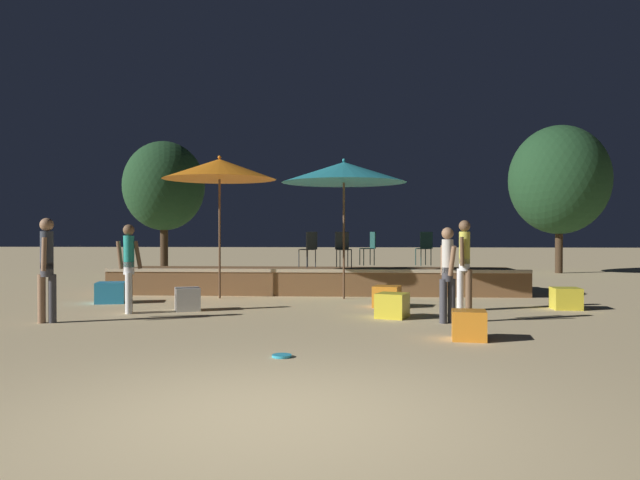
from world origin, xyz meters
name	(u,v)px	position (x,y,z in m)	size (l,w,h in m)	color
ground_plane	(268,417)	(0.00, 0.00, 0.00)	(120.00, 120.00, 0.00)	#D1B784
wooden_deck	(318,280)	(-0.29, 11.08, 0.29)	(10.30, 2.65, 0.66)	brown
patio_umbrella_0	(344,172)	(0.43, 9.32, 2.94)	(2.90, 2.90, 3.26)	brown
patio_umbrella_1	(219,169)	(-2.48, 9.25, 3.02)	(2.65, 2.65, 3.34)	brown
cube_seat_0	(566,298)	(4.93, 7.62, 0.22)	(0.55, 0.55, 0.43)	yellow
cube_seat_1	(111,293)	(-4.64, 8.16, 0.23)	(0.74, 0.74, 0.45)	#2D9EDB
cube_seat_2	(469,325)	(2.34, 3.87, 0.21)	(0.53, 0.53, 0.42)	orange
cube_seat_3	(392,306)	(1.37, 6.12, 0.22)	(0.67, 0.67, 0.45)	yellow
cube_seat_4	(387,296)	(1.35, 7.76, 0.22)	(0.63, 0.63, 0.44)	orange
cube_seat_5	(188,299)	(-2.60, 6.93, 0.23)	(0.60, 0.60, 0.45)	white
person_0	(129,265)	(-3.61, 6.46, 0.92)	(0.48, 0.29, 1.70)	white
person_1	(47,265)	(-4.53, 5.14, 0.99)	(0.30, 0.54, 1.79)	#3F3F47
person_2	(464,261)	(2.86, 7.28, 0.98)	(0.29, 0.47, 1.78)	brown
person_3	(448,272)	(2.27, 5.53, 0.87)	(0.28, 0.46, 1.63)	#3F3F47
bistro_chair_0	(370,245)	(1.08, 11.74, 1.20)	(0.44, 0.44, 0.90)	#1E4C47
bistro_chair_1	(425,245)	(2.54, 11.63, 1.20)	(0.45, 0.45, 0.90)	#1E4C47
bistro_chair_2	(343,246)	(0.37, 10.70, 1.20)	(0.43, 0.43, 0.90)	#2D3338
bistro_chair_3	(310,246)	(-0.47, 10.62, 1.20)	(0.48, 0.48, 0.90)	#2D3338
frisbee_disc	(282,356)	(-0.18, 2.48, 0.02)	(0.24, 0.24, 0.03)	#33B2D8
background_tree_0	(559,180)	(8.38, 19.00, 3.54)	(3.74, 3.74, 5.60)	#3D2B1C
background_tree_1	(164,186)	(-6.26, 17.04, 3.22)	(2.93, 2.93, 4.84)	#3D2B1C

